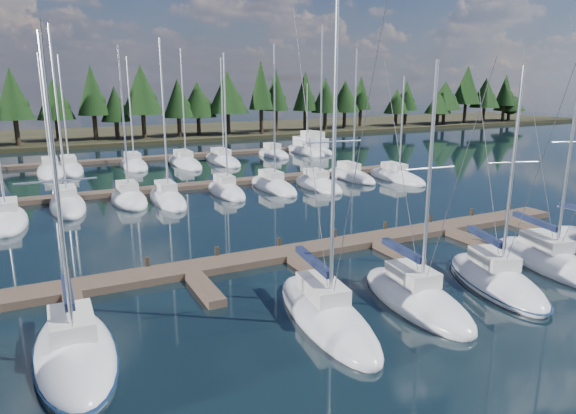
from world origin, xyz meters
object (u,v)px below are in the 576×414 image
front_sailboat_1 (75,352)px  motor_yacht_right (311,148)px  front_sailboat_3 (416,298)px  front_sailboat_5 (549,261)px  front_sailboat_2 (326,314)px  main_dock (291,256)px  front_sailboat_4 (496,280)px

front_sailboat_1 → motor_yacht_right: size_ratio=1.24×
front_sailboat_3 → front_sailboat_5: 10.13m
front_sailboat_1 → motor_yacht_right: bearing=52.2°
front_sailboat_2 → motor_yacht_right: size_ratio=1.41×
front_sailboat_1 → front_sailboat_3: 14.98m
main_dock → front_sailboat_5: bearing=-30.4°
front_sailboat_1 → front_sailboat_4: front_sailboat_1 is taller
front_sailboat_3 → front_sailboat_5: size_ratio=0.92×
front_sailboat_1 → motor_yacht_right: (35.51, 45.79, 0.26)m
main_dock → front_sailboat_1: front_sailboat_1 is taller
front_sailboat_5 → front_sailboat_3: bearing=-176.7°
main_dock → front_sailboat_1: (-12.32, -6.16, 0.07)m
front_sailboat_1 → front_sailboat_5: bearing=-3.0°
front_sailboat_3 → front_sailboat_1: bearing=172.8°
front_sailboat_3 → front_sailboat_4: front_sailboat_3 is taller
front_sailboat_4 → motor_yacht_right: front_sailboat_4 is taller
front_sailboat_3 → front_sailboat_2: bearing=175.0°
motor_yacht_right → front_sailboat_4: bearing=-108.0°
front_sailboat_1 → front_sailboat_2: bearing=-8.2°
main_dock → front_sailboat_1: bearing=-153.4°
front_sailboat_1 → motor_yacht_right: front_sailboat_1 is taller
front_sailboat_2 → front_sailboat_3: front_sailboat_2 is taller
front_sailboat_2 → front_sailboat_5: front_sailboat_2 is taller
front_sailboat_2 → front_sailboat_3: (4.69, -0.41, -0.02)m
main_dock → motor_yacht_right: (23.20, 39.64, 0.33)m
front_sailboat_2 → front_sailboat_5: size_ratio=1.12×
main_dock → front_sailboat_5: front_sailboat_5 is taller
main_dock → front_sailboat_4: size_ratio=3.74×
main_dock → front_sailboat_2: bearing=-105.7°
front_sailboat_1 → front_sailboat_3: front_sailboat_1 is taller
front_sailboat_1 → front_sailboat_3: bearing=-7.2°
front_sailboat_1 → front_sailboat_5: size_ratio=0.98×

